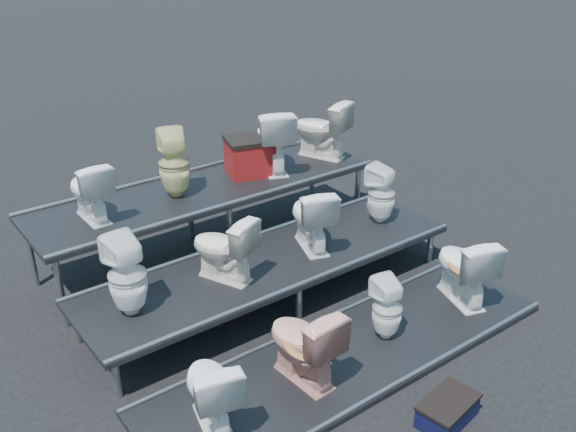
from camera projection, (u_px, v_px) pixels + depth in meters
ground at (272, 297)px, 7.00m from camera, size 80.00×80.00×0.00m
tier_front at (352, 355)px, 6.05m from camera, size 4.20×1.20×0.06m
tier_mid at (272, 279)px, 6.90m from camera, size 4.20×1.20×0.46m
tier_back at (209, 220)px, 7.75m from camera, size 4.20×1.20×0.86m
toilet_0 at (210, 389)px, 5.07m from camera, size 0.54×0.75×0.69m
toilet_1 at (303, 343)px, 5.55m from camera, size 0.46×0.77×0.76m
toilet_2 at (387, 308)px, 6.13m from camera, size 0.34×0.34×0.64m
toilet_3 at (464, 267)px, 6.70m from camera, size 0.65×0.86×0.78m
toilet_4 at (127, 276)px, 5.77m from camera, size 0.37×0.38×0.78m
toilet_5 at (223, 248)px, 6.34m from camera, size 0.62×0.77×0.69m
toilet_6 at (311, 217)px, 6.93m from camera, size 0.62×0.80×0.72m
toilet_7 at (381, 194)px, 7.50m from camera, size 0.39×0.39×0.71m
toilet_8 at (89, 190)px, 6.67m from camera, size 0.37×0.64×0.65m
toilet_9 at (174, 164)px, 7.17m from camera, size 0.45×0.46×0.78m
toilet_10 at (273, 139)px, 7.91m from camera, size 0.73×0.90×0.80m
toilet_11 at (321, 129)px, 8.33m from camera, size 0.66×0.85×0.76m
red_crate at (251, 158)px, 7.87m from camera, size 0.68×0.60×0.41m
step_stool at (447, 412)px, 5.29m from camera, size 0.55×0.39×0.18m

